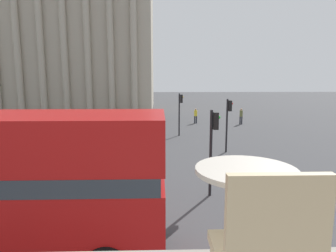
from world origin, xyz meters
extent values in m
cylinder|color=black|center=(-0.58, 6.85, 0.52)|extent=(1.04, 0.22, 1.04)
cylinder|color=#2D2D30|center=(1.19, -0.35, 4.02)|extent=(0.07, 0.07, 0.68)
cylinder|color=beige|center=(1.19, -0.35, 4.37)|extent=(0.60, 0.60, 0.03)
cube|color=#D1B789|center=(1.13, -0.99, 4.36)|extent=(0.40, 0.04, 0.42)
cube|color=#B2A893|center=(-12.09, 47.75, 10.30)|extent=(23.44, 14.92, 20.60)
cylinder|color=#B2A893|center=(-18.34, 39.83, 8.76)|extent=(0.90, 0.90, 17.51)
cylinder|color=#B2A893|center=(-15.21, 39.83, 8.76)|extent=(0.90, 0.90, 17.51)
cylinder|color=#B2A893|center=(-12.09, 39.83, 8.76)|extent=(0.90, 0.90, 17.51)
cylinder|color=#B2A893|center=(-8.96, 39.83, 8.76)|extent=(0.90, 0.90, 17.51)
cylinder|color=#B2A893|center=(-5.83, 39.83, 8.76)|extent=(0.90, 0.90, 17.51)
cylinder|color=#B2A893|center=(-2.71, 39.83, 8.76)|extent=(0.90, 0.90, 17.51)
cylinder|color=black|center=(2.81, 9.90, 1.81)|extent=(0.12, 0.12, 3.62)
cube|color=black|center=(2.99, 9.90, 3.17)|extent=(0.20, 0.24, 0.70)
sphere|color=green|center=(3.10, 9.90, 3.32)|extent=(0.14, 0.14, 0.14)
cylinder|color=black|center=(5.13, 17.25, 1.77)|extent=(0.12, 0.12, 3.54)
cube|color=black|center=(5.31, 17.25, 3.09)|extent=(0.20, 0.24, 0.70)
sphere|color=red|center=(5.42, 17.25, 3.24)|extent=(0.14, 0.14, 0.14)
cylinder|color=black|center=(2.39, 23.04, 1.80)|extent=(0.12, 0.12, 3.60)
cube|color=black|center=(2.57, 23.04, 3.15)|extent=(0.20, 0.24, 0.70)
sphere|color=gold|center=(2.68, 23.04, 3.30)|extent=(0.14, 0.14, 0.14)
cylinder|color=black|center=(-1.62, 22.21, 0.30)|extent=(0.60, 0.18, 0.60)
cylinder|color=black|center=(-1.62, 20.46, 0.30)|extent=(0.60, 0.18, 0.60)
cylinder|color=black|center=(-4.42, 22.21, 0.30)|extent=(0.60, 0.18, 0.60)
cylinder|color=black|center=(-4.42, 20.46, 0.30)|extent=(0.60, 0.18, 0.60)
cube|color=maroon|center=(-3.02, 21.33, 0.57)|extent=(4.20, 1.75, 0.55)
cube|color=#2D3842|center=(-3.22, 21.33, 1.10)|extent=(1.89, 1.61, 0.50)
cylinder|color=#282B33|center=(9.27, 29.09, 0.41)|extent=(0.14, 0.14, 0.83)
cylinder|color=#282B33|center=(9.45, 29.09, 0.41)|extent=(0.14, 0.14, 0.83)
cylinder|color=#606638|center=(9.36, 29.09, 1.15)|extent=(0.32, 0.32, 0.65)
sphere|color=tan|center=(9.36, 29.09, 1.59)|extent=(0.22, 0.22, 0.22)
cylinder|color=#282B33|center=(0.29, 20.55, 0.44)|extent=(0.14, 0.14, 0.89)
cylinder|color=#282B33|center=(0.47, 20.55, 0.44)|extent=(0.14, 0.14, 0.89)
cylinder|color=black|center=(0.38, 20.55, 1.24)|extent=(0.32, 0.32, 0.70)
sphere|color=tan|center=(0.38, 20.55, 1.71)|extent=(0.24, 0.24, 0.24)
cylinder|color=#282B33|center=(-2.17, 15.03, 0.39)|extent=(0.14, 0.14, 0.79)
cylinder|color=#282B33|center=(-1.99, 15.03, 0.39)|extent=(0.14, 0.14, 0.79)
cylinder|color=silver|center=(-2.08, 15.03, 1.10)|extent=(0.32, 0.32, 0.62)
sphere|color=tan|center=(-2.08, 15.03, 1.52)|extent=(0.21, 0.21, 0.21)
cylinder|color=#282B33|center=(4.54, 29.91, 0.39)|extent=(0.14, 0.14, 0.79)
cylinder|color=#282B33|center=(4.72, 29.91, 0.39)|extent=(0.14, 0.14, 0.79)
cylinder|color=yellow|center=(4.63, 29.91, 1.10)|extent=(0.32, 0.32, 0.62)
sphere|color=tan|center=(4.63, 29.91, 1.52)|extent=(0.21, 0.21, 0.21)
camera|label=1|loc=(0.68, -2.03, 4.91)|focal=32.00mm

